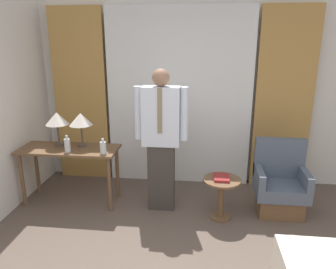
{
  "coord_description": "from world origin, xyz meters",
  "views": [
    {
      "loc": [
        0.37,
        -1.95,
        2.17
      ],
      "look_at": [
        -0.04,
        1.73,
        1.05
      ],
      "focal_mm": 35.0,
      "sensor_mm": 36.0,
      "label": 1
    }
  ],
  "objects_px": {
    "bottle_near_edge": "(67,145)",
    "person": "(161,136)",
    "desk": "(69,157)",
    "armchair": "(280,187)",
    "side_table": "(221,192)",
    "book": "(221,178)",
    "table_lamp_right": "(81,120)",
    "table_lamp_left": "(57,119)",
    "bottle_by_lamp": "(103,147)"
  },
  "relations": [
    {
      "from": "bottle_near_edge",
      "to": "person",
      "type": "distance_m",
      "value": 1.19
    },
    {
      "from": "desk",
      "to": "bottle_near_edge",
      "type": "xyz_separation_m",
      "value": [
        0.05,
        -0.13,
        0.21
      ]
    },
    {
      "from": "person",
      "to": "armchair",
      "type": "height_order",
      "value": "person"
    },
    {
      "from": "side_table",
      "to": "book",
      "type": "height_order",
      "value": "book"
    },
    {
      "from": "armchair",
      "to": "book",
      "type": "height_order",
      "value": "armchair"
    },
    {
      "from": "table_lamp_right",
      "to": "book",
      "type": "xyz_separation_m",
      "value": [
        1.82,
        -0.28,
        -0.59
      ]
    },
    {
      "from": "side_table",
      "to": "person",
      "type": "bearing_deg",
      "value": 166.97
    },
    {
      "from": "table_lamp_left",
      "to": "book",
      "type": "bearing_deg",
      "value": -7.59
    },
    {
      "from": "person",
      "to": "bottle_near_edge",
      "type": "bearing_deg",
      "value": -175.13
    },
    {
      "from": "bottle_near_edge",
      "to": "bottle_by_lamp",
      "type": "relative_size",
      "value": 1.12
    },
    {
      "from": "desk",
      "to": "side_table",
      "type": "distance_m",
      "value": 2.01
    },
    {
      "from": "bottle_near_edge",
      "to": "side_table",
      "type": "distance_m",
      "value": 2.0
    },
    {
      "from": "table_lamp_left",
      "to": "side_table",
      "type": "height_order",
      "value": "table_lamp_left"
    },
    {
      "from": "bottle_near_edge",
      "to": "armchair",
      "type": "xyz_separation_m",
      "value": [
        2.68,
        0.18,
        -0.52
      ]
    },
    {
      "from": "bottle_near_edge",
      "to": "book",
      "type": "xyz_separation_m",
      "value": [
        1.93,
        -0.07,
        -0.32
      ]
    },
    {
      "from": "bottle_near_edge",
      "to": "bottle_by_lamp",
      "type": "bearing_deg",
      "value": -1.01
    },
    {
      "from": "table_lamp_left",
      "to": "person",
      "type": "xyz_separation_m",
      "value": [
        1.39,
        -0.12,
        -0.14
      ]
    },
    {
      "from": "person",
      "to": "table_lamp_right",
      "type": "bearing_deg",
      "value": 173.65
    },
    {
      "from": "desk",
      "to": "person",
      "type": "distance_m",
      "value": 1.27
    },
    {
      "from": "book",
      "to": "person",
      "type": "bearing_deg",
      "value": 167.53
    },
    {
      "from": "table_lamp_left",
      "to": "person",
      "type": "relative_size",
      "value": 0.25
    },
    {
      "from": "table_lamp_left",
      "to": "book",
      "type": "xyz_separation_m",
      "value": [
        2.14,
        -0.28,
        -0.59
      ]
    },
    {
      "from": "desk",
      "to": "armchair",
      "type": "xyz_separation_m",
      "value": [
        2.73,
        0.04,
        -0.31
      ]
    },
    {
      "from": "desk",
      "to": "armchair",
      "type": "bearing_deg",
      "value": 0.92
    },
    {
      "from": "table_lamp_right",
      "to": "person",
      "type": "relative_size",
      "value": 0.25
    },
    {
      "from": "table_lamp_right",
      "to": "bottle_near_edge",
      "type": "bearing_deg",
      "value": -117.32
    },
    {
      "from": "person",
      "to": "book",
      "type": "bearing_deg",
      "value": -12.47
    },
    {
      "from": "table_lamp_right",
      "to": "person",
      "type": "xyz_separation_m",
      "value": [
        1.06,
        -0.12,
        -0.14
      ]
    },
    {
      "from": "table_lamp_left",
      "to": "book",
      "type": "height_order",
      "value": "table_lamp_left"
    },
    {
      "from": "bottle_by_lamp",
      "to": "side_table",
      "type": "distance_m",
      "value": 1.55
    },
    {
      "from": "table_lamp_right",
      "to": "bottle_near_edge",
      "type": "distance_m",
      "value": 0.37
    },
    {
      "from": "table_lamp_left",
      "to": "bottle_near_edge",
      "type": "bearing_deg",
      "value": -46.49
    },
    {
      "from": "bottle_by_lamp",
      "to": "person",
      "type": "height_order",
      "value": "person"
    },
    {
      "from": "table_lamp_right",
      "to": "person",
      "type": "bearing_deg",
      "value": -6.35
    },
    {
      "from": "bottle_by_lamp",
      "to": "book",
      "type": "xyz_separation_m",
      "value": [
        1.46,
        -0.06,
        -0.31
      ]
    },
    {
      "from": "table_lamp_left",
      "to": "book",
      "type": "distance_m",
      "value": 2.24
    },
    {
      "from": "desk",
      "to": "armchair",
      "type": "distance_m",
      "value": 2.75
    },
    {
      "from": "desk",
      "to": "side_table",
      "type": "xyz_separation_m",
      "value": [
        1.98,
        -0.21,
        -0.29
      ]
    },
    {
      "from": "book",
      "to": "bottle_by_lamp",
      "type": "bearing_deg",
      "value": 177.75
    },
    {
      "from": "armchair",
      "to": "side_table",
      "type": "bearing_deg",
      "value": -161.28
    },
    {
      "from": "desk",
      "to": "table_lamp_left",
      "type": "bearing_deg",
      "value": 152.01
    },
    {
      "from": "table_lamp_right",
      "to": "armchair",
      "type": "bearing_deg",
      "value": -0.93
    },
    {
      "from": "bottle_near_edge",
      "to": "armchair",
      "type": "relative_size",
      "value": 0.23
    },
    {
      "from": "table_lamp_left",
      "to": "bottle_by_lamp",
      "type": "xyz_separation_m",
      "value": [
        0.67,
        -0.23,
        -0.28
      ]
    },
    {
      "from": "bottle_near_edge",
      "to": "person",
      "type": "bearing_deg",
      "value": 4.87
    },
    {
      "from": "table_lamp_left",
      "to": "side_table",
      "type": "bearing_deg",
      "value": -7.81
    },
    {
      "from": "bottle_near_edge",
      "to": "table_lamp_right",
      "type": "bearing_deg",
      "value": 62.68
    },
    {
      "from": "desk",
      "to": "person",
      "type": "bearing_deg",
      "value": -1.55
    },
    {
      "from": "bottle_near_edge",
      "to": "armchair",
      "type": "height_order",
      "value": "bottle_near_edge"
    },
    {
      "from": "desk",
      "to": "bottle_by_lamp",
      "type": "relative_size",
      "value": 6.65
    }
  ]
}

